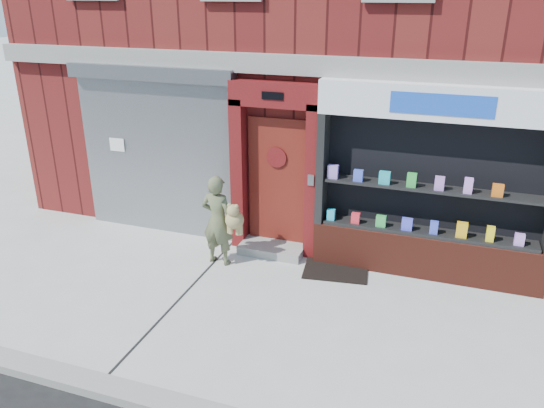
% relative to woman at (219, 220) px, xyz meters
% --- Properties ---
extents(ground, '(80.00, 80.00, 0.00)m').
position_rel_woman_xyz_m(ground, '(1.44, -1.09, -0.77)').
color(ground, '#9E9E99').
rests_on(ground, ground).
extents(building, '(12.00, 8.16, 8.00)m').
position_rel_woman_xyz_m(building, '(1.44, 4.91, 3.23)').
color(building, '#541413').
rests_on(building, ground).
extents(shutter_bay, '(3.10, 0.30, 3.04)m').
position_rel_woman_xyz_m(shutter_bay, '(-1.56, 0.84, 0.95)').
color(shutter_bay, gray).
rests_on(shutter_bay, ground).
extents(red_door_bay, '(1.52, 0.58, 2.90)m').
position_rel_woman_xyz_m(red_door_bay, '(0.69, 0.77, 0.69)').
color(red_door_bay, '#4D0D0E').
rests_on(red_door_bay, ground).
extents(pharmacy_bay, '(3.50, 0.41, 3.00)m').
position_rel_woman_xyz_m(pharmacy_bay, '(3.18, 0.73, 0.60)').
color(pharmacy_bay, '#571E14').
rests_on(pharmacy_bay, ground).
extents(woman, '(0.76, 0.41, 1.52)m').
position_rel_woman_xyz_m(woman, '(0.00, 0.00, 0.00)').
color(woman, '#535A3B').
rests_on(woman, ground).
extents(doormat, '(1.10, 0.84, 0.03)m').
position_rel_woman_xyz_m(doormat, '(1.87, 0.34, -0.76)').
color(doormat, black).
rests_on(doormat, ground).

